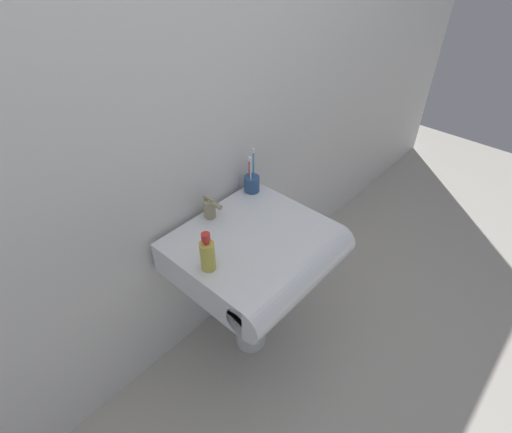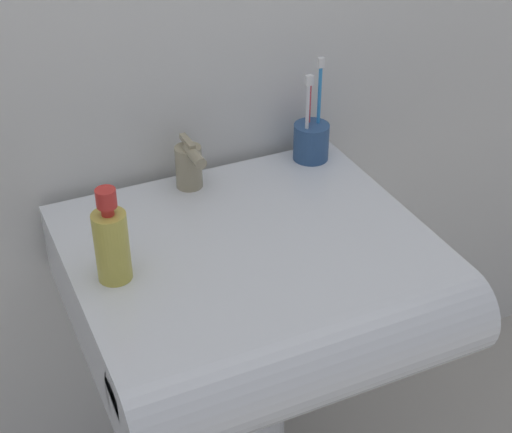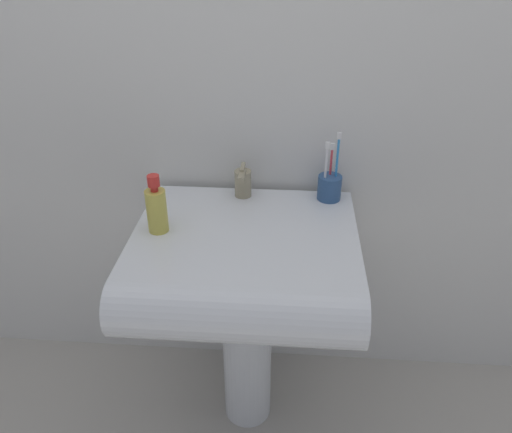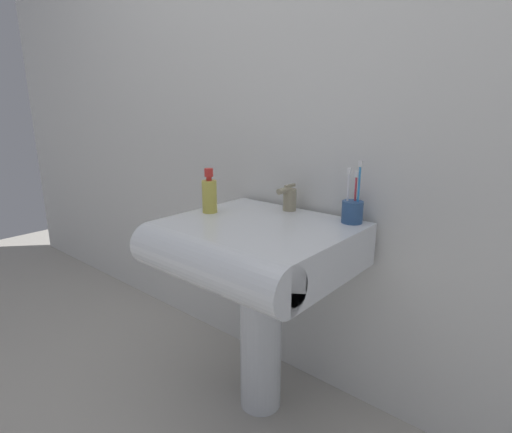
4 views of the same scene
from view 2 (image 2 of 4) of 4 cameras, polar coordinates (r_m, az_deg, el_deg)
The scene contains 5 objects.
sink_pedestal at distance 1.65m, azimuth -0.66°, elevation -14.14°, with size 0.15×0.15×0.58m, color white.
sink_basin at distance 1.36m, azimuth 0.23°, elevation -5.30°, with size 0.61×0.57×0.15m.
faucet at distance 1.48m, azimuth -4.86°, elevation 3.77°, with size 0.05×0.10×0.10m.
toothbrush_cup at distance 1.58m, azimuth 4.04°, elevation 5.62°, with size 0.07×0.07×0.21m.
soap_bottle at distance 1.25m, azimuth -10.46°, elevation -1.88°, with size 0.06×0.06×0.17m.
Camera 2 is at (-0.45, -1.02, 1.51)m, focal length 55.00 mm.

